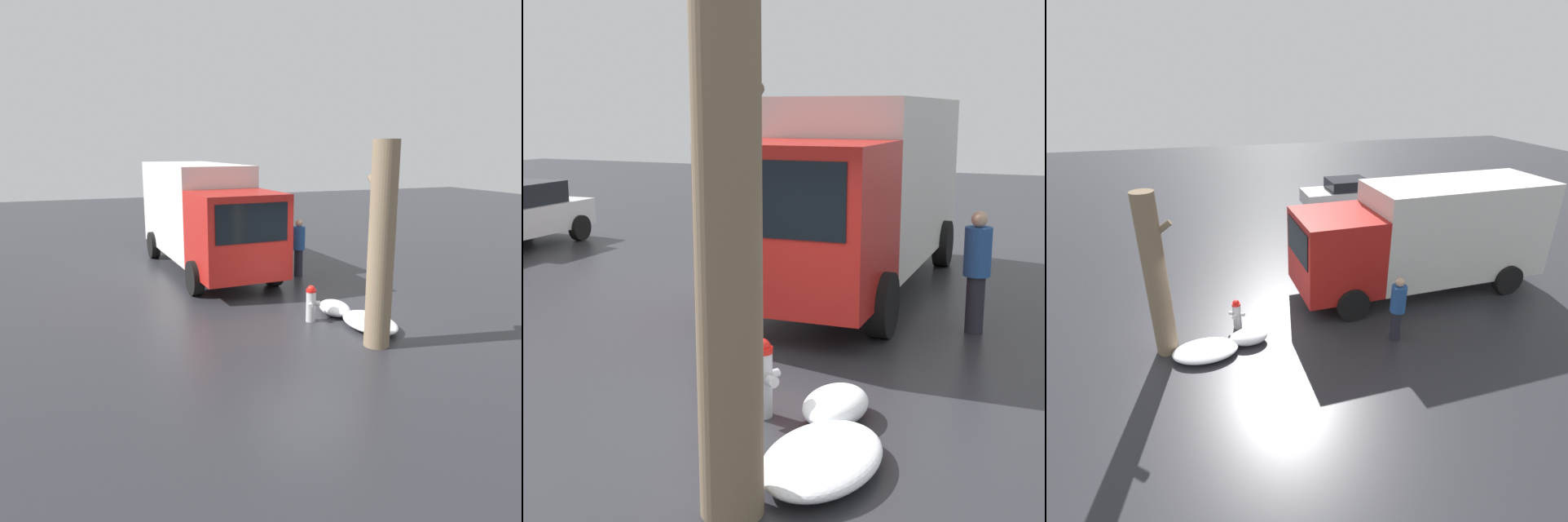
% 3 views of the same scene
% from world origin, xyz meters
% --- Properties ---
extents(ground_plane, '(60.00, 60.00, 0.00)m').
position_xyz_m(ground_plane, '(0.00, 0.00, 0.00)').
color(ground_plane, '#28282D').
extents(fire_hydrant, '(0.41, 0.34, 0.82)m').
position_xyz_m(fire_hydrant, '(-0.00, -0.00, 0.42)').
color(fire_hydrant, '#B7B7BC').
rests_on(fire_hydrant, ground_plane).
extents(tree_trunk, '(0.75, 0.49, 3.88)m').
position_xyz_m(tree_trunk, '(-1.70, -0.56, 1.95)').
color(tree_trunk, '#7F6B51').
rests_on(tree_trunk, ground_plane).
extents(delivery_truck, '(7.60, 2.78, 3.23)m').
position_xyz_m(delivery_truck, '(5.70, 0.89, 1.74)').
color(delivery_truck, red).
rests_on(delivery_truck, ground_plane).
extents(pedestrian, '(0.37, 0.37, 1.70)m').
position_xyz_m(pedestrian, '(3.74, -1.46, 0.93)').
color(pedestrian, '#23232D').
rests_on(pedestrian, ground_plane).
extents(snow_pile_by_hydrant, '(0.92, 0.62, 0.32)m').
position_xyz_m(snow_pile_by_hydrant, '(0.21, -0.71, 0.16)').
color(snow_pile_by_hydrant, white).
rests_on(snow_pile_by_hydrant, ground_plane).
extents(snow_pile_curbside, '(1.51, 0.96, 0.26)m').
position_xyz_m(snow_pile_curbside, '(-0.84, -0.97, 0.13)').
color(snow_pile_curbside, white).
rests_on(snow_pile_curbside, ground_plane).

